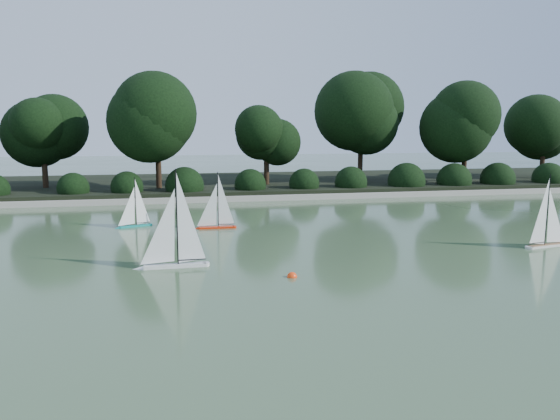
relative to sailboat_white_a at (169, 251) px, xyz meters
name	(u,v)px	position (x,y,z in m)	size (l,w,h in m)	color
ground	(324,268)	(2.67, -0.57, -0.29)	(80.00, 80.00, 0.00)	#3B5533
pond_coping	(250,198)	(2.67, 8.43, -0.20)	(40.00, 0.35, 0.18)	gray
far_bank	(236,184)	(2.67, 12.43, -0.14)	(40.00, 8.00, 0.30)	black
tree_line	(272,122)	(3.91, 10.87, 2.35)	(26.31, 3.93, 4.39)	black
shrub_hedge	(246,185)	(2.67, 9.33, 0.16)	(29.10, 1.10, 1.10)	black
sailboat_white_a	(169,251)	(0.00, 0.00, 0.00)	(1.35, 0.25, 1.85)	silver
sailboat_white_b	(550,235)	(7.75, 0.18, -0.04)	(1.18, 0.40, 1.60)	silver
sailboat_orange	(213,219)	(1.07, 3.63, -0.06)	(1.08, 0.20, 1.48)	red
sailboat_teal	(132,219)	(-0.89, 4.22, -0.08)	(0.94, 0.47, 1.31)	#12867E
race_buoy	(292,277)	(1.99, -1.04, -0.29)	(0.17, 0.17, 0.17)	#FF3B0D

